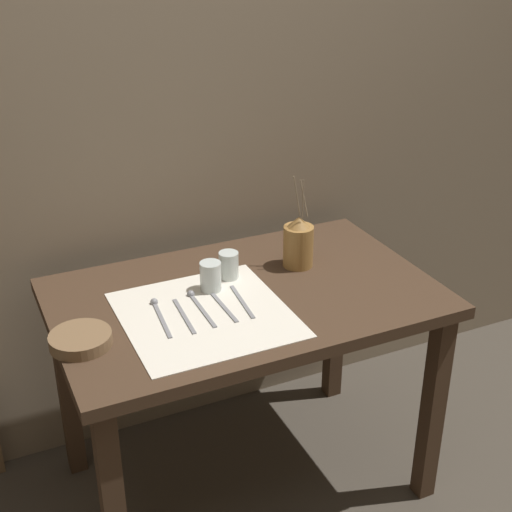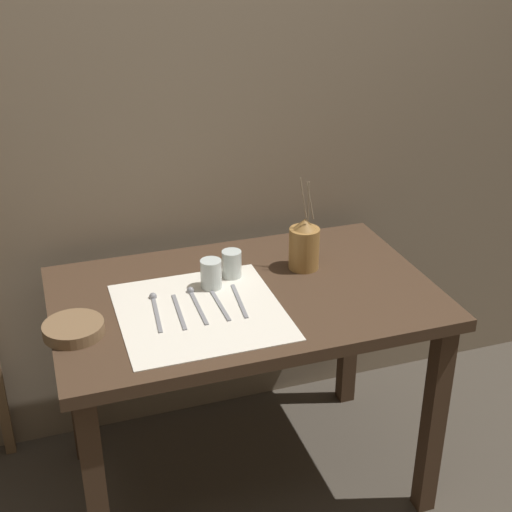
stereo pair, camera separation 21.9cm
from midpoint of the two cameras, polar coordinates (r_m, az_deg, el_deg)
name	(u,v)px [view 2 (the right image)]	position (r m, az deg, el deg)	size (l,w,h in m)	color
ground_plane	(246,478)	(2.69, 1.62, -17.39)	(12.00, 12.00, 0.00)	#473F35
stone_wall_back	(201,118)	(2.50, -1.91, 10.95)	(7.00, 0.06, 2.40)	gray
wooden_table	(245,321)	(2.29, 1.83, -5.30)	(1.20, 0.75, 0.77)	#422D1E
linen_cloth	(200,311)	(2.13, -1.55, -4.54)	(0.48, 0.49, 0.00)	silver
pitcher_with_flowers	(304,245)	(2.36, 6.53, 0.80)	(0.10, 0.10, 0.31)	olive
wooden_bowl	(74,329)	(2.05, -11.45, -5.83)	(0.17, 0.17, 0.04)	brown
glass_tumbler_near	(211,274)	(2.23, -0.82, -1.52)	(0.07, 0.07, 0.09)	silver
glass_tumbler_far	(232,264)	(2.30, 0.76, -0.70)	(0.06, 0.06, 0.09)	silver
spoon_outer	(155,304)	(2.17, -5.27, -3.90)	(0.04, 0.22, 0.02)	gray
fork_outer	(179,312)	(2.12, -3.24, -4.56)	(0.02, 0.21, 0.00)	gray
spoon_inner	(194,297)	(2.19, -2.16, -3.41)	(0.02, 0.22, 0.02)	gray
fork_inner	(219,304)	(2.16, -0.06, -3.92)	(0.01, 0.21, 0.00)	gray
knife_center	(239,301)	(2.18, 1.54, -3.67)	(0.03, 0.21, 0.00)	gray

